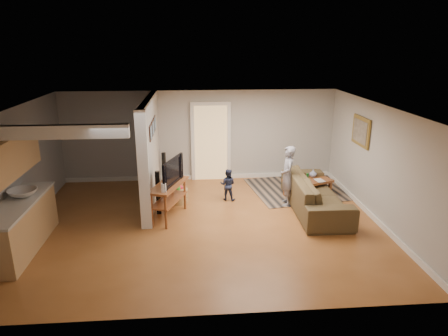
{
  "coord_description": "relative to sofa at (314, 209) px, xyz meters",
  "views": [
    {
      "loc": [
        -0.19,
        -7.81,
        3.74
      ],
      "look_at": [
        0.47,
        0.48,
        1.1
      ],
      "focal_mm": 32.0,
      "sensor_mm": 36.0,
      "label": 1
    }
  ],
  "objects": [
    {
      "name": "area_rug",
      "position": [
        0.24,
        1.36,
        0.01
      ],
      "size": [
        3.26,
        2.59,
        0.01
      ],
      "primitive_type": "cube",
      "rotation": [
        0.0,
        0.0,
        0.16
      ],
      "color": "black",
      "rests_on": "ground"
    },
    {
      "name": "speaker_left",
      "position": [
        -3.6,
        0.03,
        0.5
      ],
      "size": [
        0.1,
        0.1,
        1.01
      ],
      "primitive_type": "cube",
      "rotation": [
        0.0,
        0.0,
        -0.02
      ],
      "color": "black",
      "rests_on": "ground"
    },
    {
      "name": "toddler",
      "position": [
        -1.97,
        0.73,
        0.0
      ],
      "size": [
        0.46,
        0.4,
        0.79
      ],
      "primitive_type": "imported",
      "rotation": [
        0.0,
        0.0,
        2.84
      ],
      "color": "#202844",
      "rests_on": "ground"
    },
    {
      "name": "toy_basket",
      "position": [
        -3.2,
        0.68,
        0.19
      ],
      "size": [
        0.52,
        0.52,
        0.46
      ],
      "color": "olive",
      "rests_on": "ground"
    },
    {
      "name": "ground",
      "position": [
        -2.6,
        -0.61,
        0.0
      ],
      "size": [
        7.5,
        7.5,
        0.0
      ],
      "primitive_type": "plane",
      "color": "brown",
      "rests_on": "ground"
    },
    {
      "name": "room_shell",
      "position": [
        -3.67,
        -0.18,
        1.46
      ],
      "size": [
        7.54,
        6.02,
        2.52
      ],
      "color": "#AEAAA6",
      "rests_on": "ground"
    },
    {
      "name": "child",
      "position": [
        -0.59,
        0.34,
        0.0
      ],
      "size": [
        0.39,
        0.55,
        1.44
      ],
      "primitive_type": "imported",
      "rotation": [
        0.0,
        0.0,
        -1.67
      ],
      "color": "gray",
      "rests_on": "ground"
    },
    {
      "name": "coffee_table",
      "position": [
        0.07,
        0.83,
        0.34
      ],
      "size": [
        1.29,
        1.03,
        0.67
      ],
      "rotation": [
        0.0,
        0.0,
        0.38
      ],
      "color": "brown",
      "rests_on": "ground"
    },
    {
      "name": "speaker_right",
      "position": [
        -3.6,
        2.09,
        0.44
      ],
      "size": [
        0.11,
        0.11,
        0.87
      ],
      "primitive_type": "cube",
      "rotation": [
        0.0,
        0.0,
        -0.3
      ],
      "color": "black",
      "rests_on": "ground"
    },
    {
      "name": "sofa",
      "position": [
        0.0,
        0.0,
        0.0
      ],
      "size": [
        1.11,
        2.72,
        0.79
      ],
      "primitive_type": "imported",
      "rotation": [
        0.0,
        0.0,
        1.55
      ],
      "color": "#463D23",
      "rests_on": "ground"
    },
    {
      "name": "tv_console",
      "position": [
        -3.34,
        -0.22,
        0.72
      ],
      "size": [
        0.88,
        1.34,
        1.08
      ],
      "rotation": [
        0.0,
        0.0,
        -0.36
      ],
      "color": "brown",
      "rests_on": "ground"
    }
  ]
}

